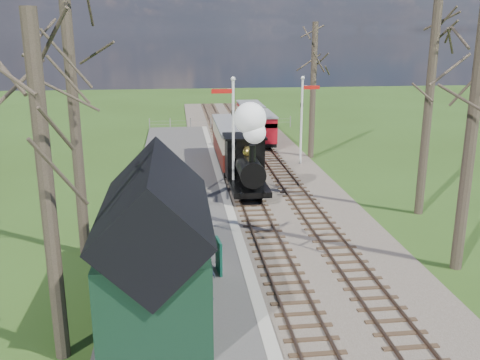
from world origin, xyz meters
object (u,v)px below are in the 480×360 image
object	(u,v)px
red_carriage_b	(250,116)
bench	(197,277)
person	(209,279)
coach	(235,142)
red_carriage_a	(260,128)
station_shed	(156,245)
semaphore_far	(303,114)
locomotive	(247,154)
semaphore_near	(232,128)
sign_board	(219,256)

from	to	relation	value
red_carriage_b	bench	distance (m)	28.94
red_carriage_b	person	size ratio (longest dim) A/B	3.18
coach	red_carriage_a	size ratio (longest dim) A/B	1.69
station_shed	coach	distance (m)	18.20
semaphore_far	coach	bearing A→B (deg)	-175.70
locomotive	person	size ratio (longest dim) A/B	3.36
person	red_carriage_a	bearing A→B (deg)	6.54
red_carriage_b	locomotive	bearing A→B (deg)	-98.25
semaphore_near	person	world-z (taller)	semaphore_near
locomotive	semaphore_far	bearing A→B (deg)	55.58
red_carriage_a	sign_board	bearing A→B (deg)	-102.48
station_shed	bench	bearing A→B (deg)	45.35
red_carriage_b	bench	xyz separation A→B (m)	(-5.66, -28.37, -0.86)
red_carriage_b	person	xyz separation A→B (m)	(-5.31, -29.40, -0.46)
person	sign_board	bearing A→B (deg)	6.04
red_carriage_b	sign_board	distance (m)	27.80
bench	semaphore_far	bearing A→B (deg)	66.06
semaphore_far	coach	distance (m)	4.70
semaphore_near	red_carriage_a	distance (m)	12.77
locomotive	red_carriage_a	world-z (taller)	locomotive
coach	sign_board	size ratio (longest dim) A/B	6.51
sign_board	person	bearing A→B (deg)	-103.02
semaphore_far	person	distance (m)	19.30
semaphore_far	red_carriage_a	xyz separation A→B (m)	(-1.77, 6.11, -1.95)
semaphore_far	semaphore_near	bearing A→B (deg)	-130.60
red_carriage_a	sign_board	world-z (taller)	red_carriage_a
sign_board	semaphore_near	bearing A→B (deg)	81.42
semaphore_far	bench	distance (m)	18.55
coach	person	size ratio (longest dim) A/B	5.38
sign_board	coach	bearing A→B (deg)	81.74
semaphore_far	locomotive	xyz separation A→B (m)	(-4.39, -6.40, -1.07)
coach	semaphore_near	bearing A→B (deg)	-97.72
semaphore_far	coach	size ratio (longest dim) A/B	0.72
locomotive	station_shed	bearing A→B (deg)	-110.27
semaphore_near	station_shed	bearing A→B (deg)	-106.38
station_shed	red_carriage_b	xyz separation A→B (m)	(6.90, 29.62, -0.87)
semaphore_near	semaphore_far	distance (m)	7.91
station_shed	red_carriage_a	xyz separation A→B (m)	(6.90, 24.12, -0.87)
red_carriage_a	coach	bearing A→B (deg)	-111.98
semaphore_far	red_carriage_a	world-z (taller)	semaphore_far
bench	station_shed	bearing A→B (deg)	-134.65
red_carriage_b	coach	bearing A→B (deg)	-102.28
sign_board	person	distance (m)	2.09
station_shed	locomotive	world-z (taller)	locomotive
locomotive	red_carriage_a	size ratio (longest dim) A/B	1.06
semaphore_near	locomotive	world-z (taller)	semaphore_near
semaphore_near	sign_board	size ratio (longest dim) A/B	5.07
station_shed	semaphore_near	distance (m)	12.58
red_carriage_b	bench	bearing A→B (deg)	-101.29
semaphore_far	bench	xyz separation A→B (m)	(-7.44, -16.75, -2.81)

